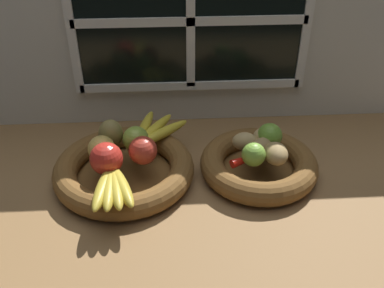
# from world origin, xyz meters

# --- Properties ---
(ground_plane) EXTENTS (1.40, 0.90, 0.03)m
(ground_plane) POSITION_xyz_m (0.00, 0.00, -0.01)
(ground_plane) COLOR olive
(back_wall) EXTENTS (1.40, 0.05, 0.55)m
(back_wall) POSITION_xyz_m (0.00, 0.30, 0.28)
(back_wall) COLOR silver
(back_wall) RESTS_ON ground_plane
(fruit_bowl_left) EXTENTS (0.35, 0.35, 0.06)m
(fruit_bowl_left) POSITION_xyz_m (-0.18, -0.00, 0.03)
(fruit_bowl_left) COLOR brown
(fruit_bowl_left) RESTS_ON ground_plane
(fruit_bowl_right) EXTENTS (0.30, 0.30, 0.06)m
(fruit_bowl_right) POSITION_xyz_m (0.16, -0.00, 0.03)
(fruit_bowl_right) COLOR brown
(fruit_bowl_right) RESTS_ON ground_plane
(apple_red_right) EXTENTS (0.07, 0.07, 0.07)m
(apple_red_right) POSITION_xyz_m (-0.13, -0.01, 0.09)
(apple_red_right) COLOR #B73828
(apple_red_right) RESTS_ON fruit_bowl_left
(apple_green_back) EXTENTS (0.07, 0.07, 0.07)m
(apple_green_back) POSITION_xyz_m (-0.15, 0.04, 0.09)
(apple_green_back) COLOR #8CAD3D
(apple_green_back) RESTS_ON fruit_bowl_left
(apple_golden_left) EXTENTS (0.07, 0.07, 0.07)m
(apple_golden_left) POSITION_xyz_m (-0.23, 0.00, 0.09)
(apple_golden_left) COLOR #DBB756
(apple_golden_left) RESTS_ON fruit_bowl_left
(apple_red_front) EXTENTS (0.08, 0.08, 0.08)m
(apple_red_front) POSITION_xyz_m (-0.21, -0.05, 0.10)
(apple_red_front) COLOR red
(apple_red_front) RESTS_ON fruit_bowl_left
(pear_brown) EXTENTS (0.08, 0.07, 0.07)m
(pear_brown) POSITION_xyz_m (-0.21, 0.06, 0.10)
(pear_brown) COLOR olive
(pear_brown) RESTS_ON fruit_bowl_left
(banana_bunch_front) EXTENTS (0.11, 0.17, 0.03)m
(banana_bunch_front) POSITION_xyz_m (-0.20, -0.12, 0.07)
(banana_bunch_front) COLOR gold
(banana_bunch_front) RESTS_ON fruit_bowl_left
(banana_bunch_back) EXTENTS (0.16, 0.19, 0.03)m
(banana_bunch_back) POSITION_xyz_m (-0.11, 0.11, 0.07)
(banana_bunch_back) COLOR yellow
(banana_bunch_back) RESTS_ON fruit_bowl_left
(potato_oblong) EXTENTS (0.07, 0.05, 0.05)m
(potato_oblong) POSITION_xyz_m (0.12, 0.02, 0.08)
(potato_oblong) COLOR tan
(potato_oblong) RESTS_ON fruit_bowl_right
(potato_small) EXTENTS (0.06, 0.08, 0.05)m
(potato_small) POSITION_xyz_m (0.19, -0.03, 0.08)
(potato_small) COLOR #A38451
(potato_small) RESTS_ON fruit_bowl_right
(potato_large) EXTENTS (0.08, 0.07, 0.05)m
(potato_large) POSITION_xyz_m (0.16, -0.00, 0.08)
(potato_large) COLOR #A38451
(potato_large) RESTS_ON fruit_bowl_right
(potato_back) EXTENTS (0.08, 0.07, 0.05)m
(potato_back) POSITION_xyz_m (0.18, 0.04, 0.08)
(potato_back) COLOR tan
(potato_back) RESTS_ON fruit_bowl_right
(lime_near) EXTENTS (0.06, 0.06, 0.06)m
(lime_near) POSITION_xyz_m (0.13, -0.04, 0.09)
(lime_near) COLOR #7AAD3D
(lime_near) RESTS_ON fruit_bowl_right
(lime_far) EXTENTS (0.06, 0.06, 0.06)m
(lime_far) POSITION_xyz_m (0.19, 0.03, 0.09)
(lime_far) COLOR #6B9E33
(lime_far) RESTS_ON fruit_bowl_right
(chili_pepper) EXTENTS (0.14, 0.08, 0.02)m
(chili_pepper) POSITION_xyz_m (0.15, -0.02, 0.07)
(chili_pepper) COLOR red
(chili_pepper) RESTS_ON fruit_bowl_right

